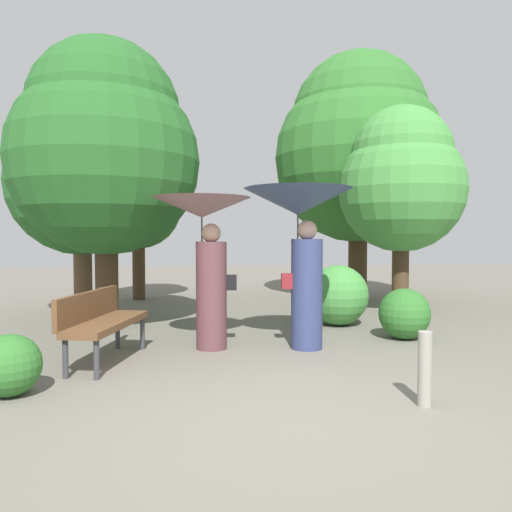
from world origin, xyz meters
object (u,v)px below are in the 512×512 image
at_px(tree_near_left, 105,147).
at_px(path_marker_post, 425,369).
at_px(person_left, 205,238).
at_px(tree_far_back, 81,172).
at_px(tree_near_right, 402,179).
at_px(person_right, 300,226).
at_px(park_bench, 101,319).
at_px(tree_mid_left, 138,198).
at_px(tree_mid_right, 359,146).

relative_size(tree_near_left, path_marker_post, 6.85).
height_order(person_left, tree_far_back, tree_far_back).
xyz_separation_m(person_left, tree_near_left, (-1.57, 1.32, 1.40)).
height_order(tree_near_right, tree_far_back, tree_far_back).
relative_size(person_left, path_marker_post, 3.03).
height_order(person_right, tree_far_back, tree_far_back).
relative_size(park_bench, path_marker_post, 2.39).
bearing_deg(tree_far_back, path_marker_post, -49.29).
height_order(person_left, tree_mid_left, tree_mid_left).
relative_size(person_right, tree_mid_right, 0.37).
bearing_deg(tree_mid_left, person_right, -60.28).
distance_m(person_left, tree_near_right, 4.66).
bearing_deg(tree_near_right, tree_far_back, -180.00).
relative_size(person_left, park_bench, 1.27).
bearing_deg(park_bench, tree_near_left, 22.19).
bearing_deg(person_left, tree_far_back, 38.31).
xyz_separation_m(tree_near_left, tree_far_back, (-0.74, 1.35, -0.21)).
xyz_separation_m(person_left, tree_mid_right, (3.43, 4.77, 2.11)).
bearing_deg(tree_mid_right, tree_near_left, -145.36).
xyz_separation_m(tree_mid_right, path_marker_post, (-1.46, -7.07, -3.24)).
height_order(tree_far_back, path_marker_post, tree_far_back).
relative_size(tree_near_right, tree_far_back, 0.95).
height_order(tree_mid_right, path_marker_post, tree_mid_right).
bearing_deg(tree_near_right, person_left, -143.81).
distance_m(park_bench, path_marker_post, 3.61).
xyz_separation_m(person_right, park_bench, (-2.44, -0.50, -1.10)).
xyz_separation_m(tree_near_right, path_marker_post, (-1.69, -4.97, -2.24)).
relative_size(park_bench, tree_near_right, 0.40).
relative_size(park_bench, tree_far_back, 0.38).
xyz_separation_m(person_left, path_marker_post, (1.97, -2.30, -1.13)).
bearing_deg(park_bench, person_left, -52.83).
relative_size(tree_mid_left, path_marker_post, 5.44).
bearing_deg(path_marker_post, person_right, 108.21).
bearing_deg(tree_far_back, tree_mid_right, 20.12).
height_order(tree_mid_right, tree_far_back, tree_mid_right).
bearing_deg(tree_mid_right, tree_mid_left, 176.86).
bearing_deg(park_bench, tree_mid_left, 16.24).
bearing_deg(tree_mid_right, tree_near_right, -83.87).
distance_m(park_bench, tree_far_back, 4.05).
height_order(tree_near_left, path_marker_post, tree_near_left).
height_order(person_left, tree_mid_right, tree_mid_right).
distance_m(person_left, park_bench, 1.64).
height_order(person_right, tree_near_left, tree_near_left).
bearing_deg(tree_near_left, tree_mid_right, 34.64).
bearing_deg(tree_far_back, park_bench, -71.27).
bearing_deg(person_left, tree_mid_right, -38.20).
relative_size(tree_near_left, tree_far_back, 1.09).
distance_m(person_right, tree_mid_left, 5.97).
xyz_separation_m(person_right, tree_near_left, (-2.81, 1.41, 1.25)).
bearing_deg(path_marker_post, person_left, 130.55).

